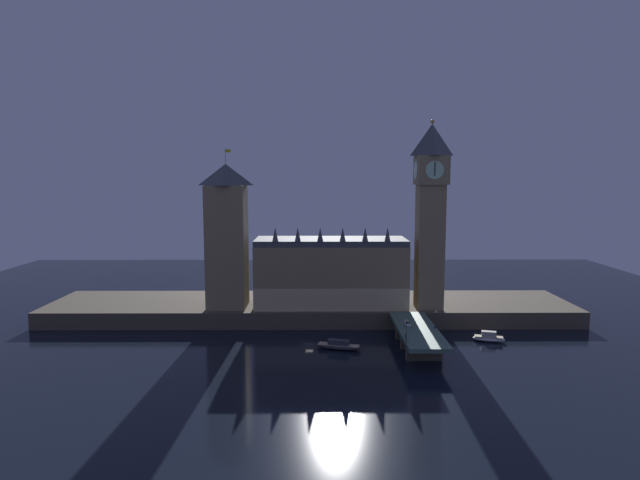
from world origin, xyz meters
TOP-DOWN VIEW (x-y plane):
  - ground_plane at (0.00, 0.00)m, footprint 400.00×400.00m
  - embankment at (0.00, 39.00)m, footprint 220.00×42.00m
  - parliament_hall at (8.46, 32.01)m, footprint 61.75×23.40m
  - clock_tower at (48.06, 26.66)m, footprint 12.68×12.79m
  - victoria_tower at (-33.74, 29.26)m, footprint 15.83×15.83m
  - bridge at (37.78, -5.00)m, footprint 13.57×46.00m
  - car_northbound_lead at (34.79, -1.54)m, footprint 1.91×3.98m
  - pedestrian_near_rail at (31.81, -16.16)m, footprint 0.38×0.38m
  - pedestrian_mid_walk at (43.75, -5.16)m, footprint 0.38×0.38m
  - street_lamp_near at (31.41, -19.72)m, footprint 1.34×0.60m
  - street_lamp_mid at (44.15, -5.00)m, footprint 1.34×0.60m
  - boat_upstream at (10.29, -5.79)m, footprint 16.84×8.37m
  - boat_downstream at (65.37, 2.80)m, footprint 11.92×6.43m

SIDE VIEW (x-z plane):
  - ground_plane at x=0.00m, z-range 0.00..0.00m
  - boat_upstream at x=10.29m, z-range -0.45..2.90m
  - boat_downstream at x=65.37m, z-range -0.51..3.29m
  - embankment at x=0.00m, z-range 0.00..6.78m
  - bridge at x=37.78m, z-range 1.38..8.61m
  - car_northbound_lead at x=34.79m, z-range 7.18..8.60m
  - pedestrian_near_rail at x=31.81m, z-range 7.28..8.96m
  - pedestrian_mid_walk at x=43.75m, z-range 7.28..9.01m
  - street_lamp_mid at x=44.15m, z-range 8.03..14.34m
  - street_lamp_near at x=31.41m, z-range 8.12..15.22m
  - parliament_hall at x=8.46m, z-range 3.96..37.26m
  - victoria_tower at x=-33.74m, z-range 3.92..68.03m
  - clock_tower at x=48.06m, z-range 8.89..84.11m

